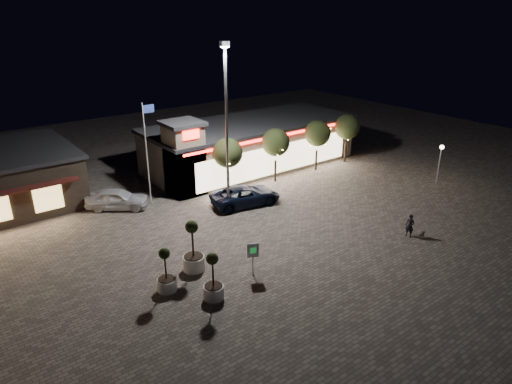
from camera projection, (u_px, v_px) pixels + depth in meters
ground at (275, 265)px, 27.55m from camera, size 90.00×90.00×0.00m
retail_building at (248, 144)px, 43.69m from camera, size 20.40×8.40×6.10m
floodlight_pole at (227, 121)px, 31.91m from camera, size 0.60×0.40×12.38m
flagpole at (147, 146)px, 34.28m from camera, size 0.95×0.10×8.00m
lamp_post_east at (440, 157)px, 39.26m from camera, size 0.36×0.36×3.48m
string_tree_a at (228, 153)px, 36.55m from camera, size 2.42×2.42×4.79m
string_tree_b at (276, 143)px, 39.34m from camera, size 2.42×2.42×4.79m
string_tree_c at (318, 133)px, 42.14m from camera, size 2.42×2.42×4.79m
string_tree_d at (347, 127)px, 44.37m from camera, size 2.42×2.42×4.79m
pickup_truck at (246, 195)px, 35.62m from camera, size 5.90×3.53×1.53m
white_sedan at (117, 199)px, 34.91m from camera, size 4.90×4.29×1.60m
pedestrian at (410, 226)px, 30.61m from camera, size 0.51×0.66×1.62m
dog at (422, 234)px, 30.62m from camera, size 0.56×0.26×0.30m
planter_left at (166, 277)px, 24.79m from camera, size 1.06×1.06×2.61m
planter_mid at (213, 284)px, 24.10m from camera, size 1.11×1.11×2.73m
planter_right at (193, 255)px, 26.69m from camera, size 1.30×1.30×3.20m
valet_sign at (253, 253)px, 26.02m from camera, size 0.64×0.33×2.03m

